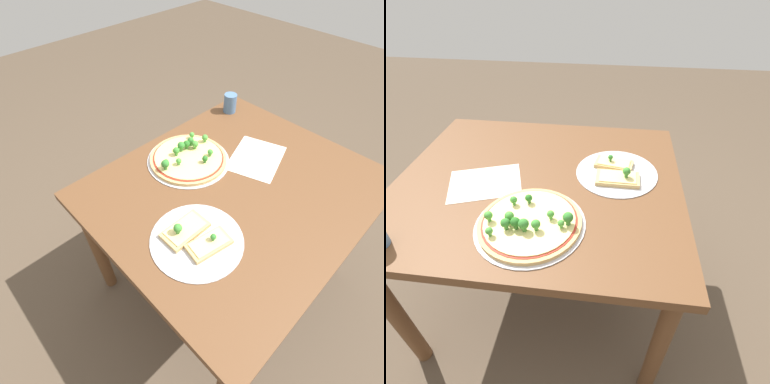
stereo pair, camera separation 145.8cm
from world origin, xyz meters
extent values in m
plane|color=brown|center=(0.00, 0.00, 0.00)|extent=(8.00, 8.00, 0.00)
cube|color=brown|center=(0.00, 0.00, 0.71)|extent=(1.09, 0.93, 0.04)
cylinder|color=brown|center=(0.48, -0.40, 0.34)|extent=(0.06, 0.06, 0.69)
cylinder|color=brown|center=(-0.48, 0.40, 0.34)|extent=(0.06, 0.06, 0.69)
cylinder|color=brown|center=(0.48, 0.40, 0.34)|extent=(0.06, 0.06, 0.69)
cylinder|color=#B7B7BC|center=(-0.03, 0.24, 0.73)|extent=(0.36, 0.36, 0.00)
cylinder|color=tan|center=(-0.03, 0.24, 0.74)|extent=(0.33, 0.33, 0.01)
cylinder|color=#A82D1E|center=(-0.03, 0.24, 0.74)|extent=(0.30, 0.30, 0.00)
cylinder|color=#EFD684|center=(-0.03, 0.24, 0.75)|extent=(0.29, 0.29, 0.00)
sphere|color=#479338|center=(0.03, 0.26, 0.77)|extent=(0.03, 0.03, 0.03)
cylinder|color=#51973E|center=(0.03, 0.26, 0.76)|extent=(0.01, 0.01, 0.01)
sphere|color=#337A2D|center=(-0.15, 0.25, 0.78)|extent=(0.03, 0.03, 0.03)
cylinder|color=#3F8136|center=(-0.15, 0.25, 0.76)|extent=(0.02, 0.02, 0.02)
sphere|color=#337A2D|center=(0.03, 0.29, 0.77)|extent=(0.03, 0.03, 0.03)
cylinder|color=#3F8136|center=(0.03, 0.29, 0.75)|extent=(0.01, 0.01, 0.01)
sphere|color=#286B23|center=(-0.01, 0.16, 0.77)|extent=(0.02, 0.02, 0.02)
cylinder|color=#37742D|center=(-0.01, 0.16, 0.75)|extent=(0.01, 0.01, 0.01)
sphere|color=#479338|center=(0.09, 0.26, 0.77)|extent=(0.03, 0.03, 0.03)
cylinder|color=#51973E|center=(0.09, 0.26, 0.75)|extent=(0.01, 0.01, 0.01)
sphere|color=#479338|center=(-0.10, 0.23, 0.77)|extent=(0.02, 0.02, 0.02)
cylinder|color=#51973E|center=(-0.10, 0.23, 0.75)|extent=(0.01, 0.01, 0.01)
sphere|color=#286B23|center=(0.00, 0.28, 0.78)|extent=(0.03, 0.03, 0.03)
cylinder|color=#37742D|center=(0.00, 0.28, 0.76)|extent=(0.01, 0.01, 0.01)
sphere|color=#479338|center=(0.07, 0.32, 0.77)|extent=(0.02, 0.02, 0.02)
cylinder|color=#51973E|center=(0.07, 0.32, 0.75)|extent=(0.01, 0.01, 0.01)
sphere|color=#3D8933|center=(0.04, 0.18, 0.77)|extent=(0.02, 0.02, 0.02)
cylinder|color=#488E3A|center=(0.04, 0.18, 0.75)|extent=(0.01, 0.01, 0.01)
sphere|color=#337A2D|center=(-0.03, 0.29, 0.78)|extent=(0.03, 0.03, 0.03)
cylinder|color=#3F8136|center=(-0.03, 0.29, 0.76)|extent=(0.01, 0.01, 0.01)
sphere|color=#479338|center=(-0.14, 0.26, 0.77)|extent=(0.02, 0.02, 0.02)
cylinder|color=#51973E|center=(-0.14, 0.26, 0.75)|extent=(0.01, 0.01, 0.01)
sphere|color=#3D8933|center=(-0.06, 0.28, 0.77)|extent=(0.03, 0.03, 0.03)
cylinder|color=#488E3A|center=(-0.06, 0.28, 0.75)|extent=(0.01, 0.01, 0.01)
cylinder|color=#B7B7BC|center=(-0.30, -0.08, 0.73)|extent=(0.32, 0.32, 0.00)
cube|color=tan|center=(-0.29, -0.12, 0.74)|extent=(0.16, 0.10, 0.02)
cube|color=#EFD684|center=(-0.29, -0.12, 0.75)|extent=(0.14, 0.09, 0.00)
sphere|color=#337A2D|center=(-0.27, -0.13, 0.77)|extent=(0.02, 0.02, 0.02)
cylinder|color=#3F8136|center=(-0.27, -0.13, 0.75)|extent=(0.01, 0.01, 0.01)
cube|color=tan|center=(-0.30, -0.03, 0.74)|extent=(0.16, 0.09, 0.02)
cube|color=#EFD684|center=(-0.30, -0.03, 0.75)|extent=(0.14, 0.08, 0.00)
sphere|color=#3D8933|center=(-0.33, -0.02, 0.77)|extent=(0.03, 0.03, 0.03)
cylinder|color=#488E3A|center=(-0.33, -0.02, 0.76)|extent=(0.01, 0.01, 0.01)
cylinder|color=#4C7099|center=(0.40, 0.38, 0.77)|extent=(0.06, 0.06, 0.09)
cube|color=silver|center=(0.19, 0.04, 0.73)|extent=(0.31, 0.28, 0.00)
camera|label=1|loc=(-0.71, -0.48, 1.57)|focal=28.00mm
camera|label=2|loc=(-0.27, 0.89, 1.41)|focal=28.00mm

